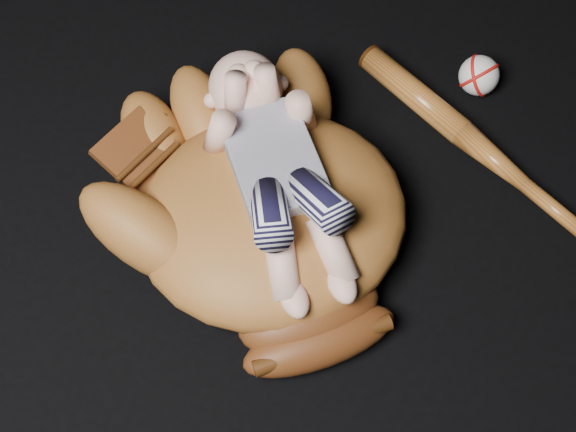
# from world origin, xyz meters

# --- Properties ---
(baseball_glove) EXTENTS (0.54, 0.60, 0.17)m
(baseball_glove) POSITION_xyz_m (-0.13, -0.01, 0.08)
(baseball_glove) COLOR brown
(baseball_glove) RESTS_ON ground
(newborn_baby) EXTENTS (0.25, 0.42, 0.16)m
(newborn_baby) POSITION_xyz_m (-0.11, -0.00, 0.14)
(newborn_baby) COLOR #ECAE98
(newborn_baby) RESTS_ON baseball_glove
(baseball_bat) EXTENTS (0.13, 0.46, 0.04)m
(baseball_bat) POSITION_xyz_m (0.21, -0.03, 0.02)
(baseball_bat) COLOR #9A541D
(baseball_bat) RESTS_ON ground
(baseball) EXTENTS (0.09, 0.09, 0.06)m
(baseball) POSITION_xyz_m (0.29, 0.07, 0.03)
(baseball) COLOR white
(baseball) RESTS_ON ground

